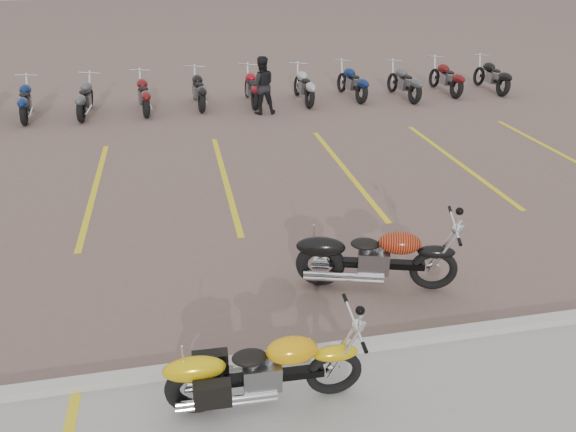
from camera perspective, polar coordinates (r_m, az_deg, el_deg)
The scene contains 7 objects.
ground at distance 8.64m, azimuth -3.71°, elevation -6.08°, with size 100.00×100.00×0.00m, color brown.
curb at distance 7.00m, azimuth -1.30°, elevation -14.22°, with size 60.00×0.18×0.12m, color #ADAAA3.
parking_stripes at distance 12.20m, azimuth -6.41°, elevation 3.78°, with size 38.00×5.50×0.01m, color gold, non-canonical shape.
yellow_cruiser at distance 6.26m, azimuth -2.83°, elevation -15.49°, with size 2.15×0.33×0.89m.
flame_cruiser at distance 8.22m, azimuth 8.56°, elevation -4.31°, with size 2.27×0.81×0.96m.
person_b at distance 16.84m, azimuth -2.71°, elevation 13.12°, with size 0.82×0.64×1.68m, color black.
bg_bike_row at distance 17.83m, azimuth -9.22°, elevation 12.59°, with size 20.55×2.03×1.10m.
Camera 1 is at (-0.92, -7.27, 4.58)m, focal length 35.00 mm.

